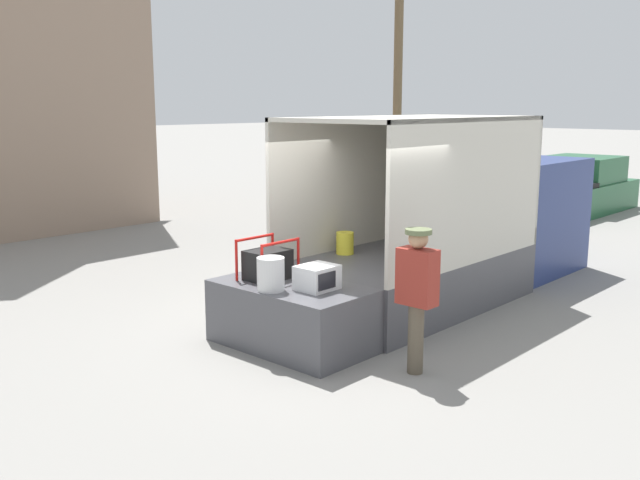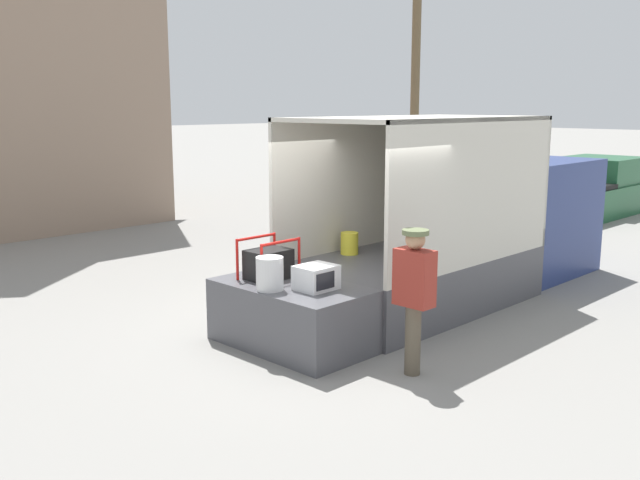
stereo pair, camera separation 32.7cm
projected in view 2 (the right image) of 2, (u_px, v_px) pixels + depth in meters
name	position (u px, v px, depth m)	size (l,w,h in m)	color
ground_plane	(324.00, 335.00, 9.42)	(160.00, 160.00, 0.00)	gray
box_truck	(478.00, 234.00, 11.82)	(6.33, 2.11, 2.83)	navy
tailgate_deck	(292.00, 315.00, 8.94)	(1.15, 2.01, 0.80)	#4C4C51
microwave	(316.00, 277.00, 8.60)	(0.47, 0.41, 0.30)	white
portable_generator	(270.00, 263.00, 9.14)	(0.67, 0.51, 0.53)	black
orange_bucket	(270.00, 274.00, 8.56)	(0.33, 0.33, 0.41)	silver
worker_person	(414.00, 287.00, 7.89)	(0.30, 0.44, 1.66)	brown
pickup_truck_green	(591.00, 191.00, 19.74)	(4.97, 2.04, 1.54)	#1E5633
utility_pole	(416.00, 49.00, 22.19)	(1.80, 0.28, 9.08)	brown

